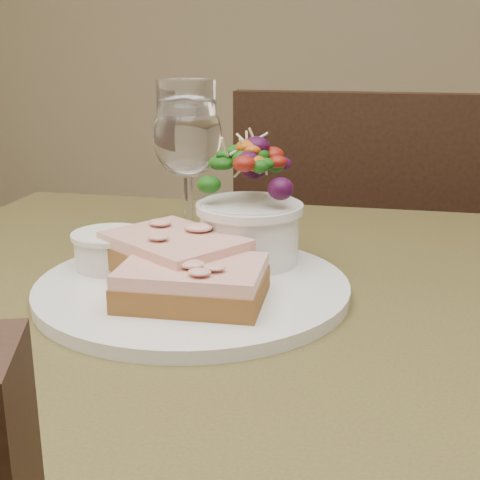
% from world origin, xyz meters
% --- Properties ---
extents(cafe_table, '(0.80, 0.80, 0.75)m').
position_xyz_m(cafe_table, '(0.00, 0.00, 0.65)').
color(cafe_table, '#3F371B').
rests_on(cafe_table, ground).
extents(chair_far, '(0.42, 0.42, 0.90)m').
position_xyz_m(chair_far, '(0.10, 0.73, 0.29)').
color(chair_far, black).
rests_on(chair_far, ground).
extents(dinner_plate, '(0.29, 0.29, 0.01)m').
position_xyz_m(dinner_plate, '(-0.04, 0.02, 0.76)').
color(dinner_plate, silver).
rests_on(dinner_plate, cafe_table).
extents(sandwich_front, '(0.13, 0.09, 0.03)m').
position_xyz_m(sandwich_front, '(-0.02, -0.02, 0.78)').
color(sandwich_front, '#532A16').
rests_on(sandwich_front, dinner_plate).
extents(sandwich_back, '(0.16, 0.15, 0.03)m').
position_xyz_m(sandwich_back, '(-0.06, 0.03, 0.79)').
color(sandwich_back, '#532A16').
rests_on(sandwich_back, dinner_plate).
extents(ramekin, '(0.07, 0.07, 0.04)m').
position_xyz_m(ramekin, '(-0.13, 0.05, 0.78)').
color(ramekin, silver).
rests_on(ramekin, dinner_plate).
extents(salad_bowl, '(0.10, 0.10, 0.13)m').
position_xyz_m(salad_bowl, '(0.00, 0.10, 0.82)').
color(salad_bowl, silver).
rests_on(salad_bowl, dinner_plate).
extents(garnish, '(0.05, 0.04, 0.02)m').
position_xyz_m(garnish, '(-0.12, 0.09, 0.77)').
color(garnish, '#0B370A').
rests_on(garnish, dinner_plate).
extents(wine_glass, '(0.08, 0.08, 0.18)m').
position_xyz_m(wine_glass, '(-0.08, 0.16, 0.87)').
color(wine_glass, white).
rests_on(wine_glass, cafe_table).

